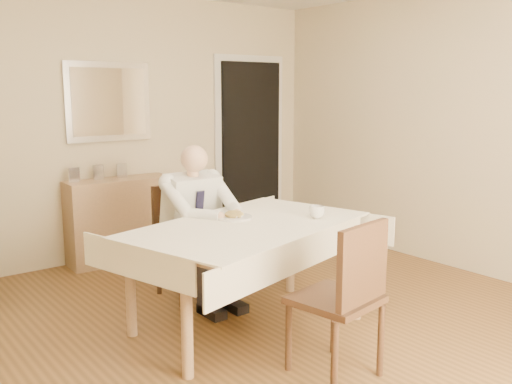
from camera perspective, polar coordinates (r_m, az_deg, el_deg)
room at (r=3.73m, az=3.30°, el=4.54°), size 5.00×5.02×2.60m
doorway at (r=6.63m, az=-0.57°, el=4.44°), size 0.96×0.07×2.10m
mirror at (r=5.74m, az=-14.51°, el=8.72°), size 0.86×0.04×0.76m
dining_table at (r=3.96m, az=-0.81°, el=-4.39°), size 1.97×1.45×0.75m
chair_far at (r=4.71m, az=-7.27°, el=-4.11°), size 0.44×0.44×0.90m
chair_near at (r=3.33m, az=9.03°, el=-9.76°), size 0.51×0.51×0.95m
seated_man at (r=4.43m, az=-5.43°, el=-2.55°), size 0.48×0.72×1.24m
plate at (r=4.10m, az=-2.20°, el=-2.55°), size 0.26×0.26×0.02m
food at (r=4.10m, az=-2.21°, el=-2.25°), size 0.14×0.14×0.06m
knife at (r=4.08m, az=-1.26°, el=-2.39°), size 0.01×0.13×0.01m
fork at (r=4.03m, az=-2.17°, el=-2.54°), size 0.01×0.13×0.01m
coffee_mug at (r=4.13m, az=6.10°, el=-2.00°), size 0.14×0.14×0.09m
sideboard at (r=5.74m, az=-13.42°, el=-2.74°), size 1.03×0.38×0.82m
photo_frame_left at (r=5.54m, az=-17.73°, el=1.62°), size 0.10×0.02×0.14m
photo_frame_center at (r=5.66m, az=-15.50°, el=1.91°), size 0.10×0.02×0.14m
photo_frame_right at (r=5.72m, az=-13.29°, el=2.10°), size 0.10×0.02×0.14m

